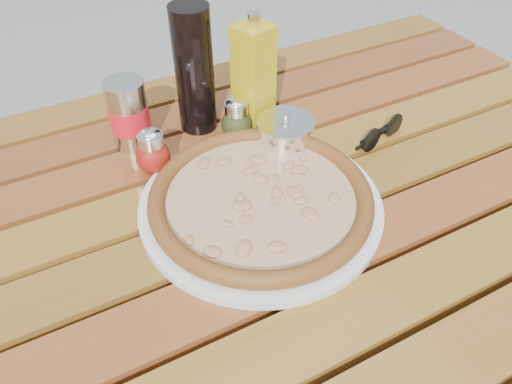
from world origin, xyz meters
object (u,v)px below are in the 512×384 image
table (262,249)px  parmesan_tin (285,135)px  plate (261,205)px  soda_can (129,115)px  oregano_shaker (237,120)px  pizza (261,198)px  sunglasses (381,133)px  dark_bottle (194,71)px  pepper_shaker (153,152)px  olive_oil_cruet (254,79)px

table → parmesan_tin: 0.19m
plate → soda_can: size_ratio=3.00×
table → oregano_shaker: (0.05, 0.19, 0.11)m
oregano_shaker → pizza: bearing=-105.2°
plate → sunglasses: bearing=11.3°
pizza → parmesan_tin: 0.15m
plate → dark_bottle: 0.26m
pizza → oregano_shaker: 0.18m
pepper_shaker → soda_can: soda_can is taller
soda_can → dark_bottle: bearing=-0.5°
soda_can → parmesan_tin: size_ratio=0.94×
oregano_shaker → sunglasses: (0.22, -0.12, -0.02)m
plate → pepper_shaker: 0.19m
plate → oregano_shaker: (0.05, 0.17, 0.03)m
table → dark_bottle: size_ratio=6.36×
parmesan_tin → sunglasses: 0.17m
olive_oil_cruet → sunglasses: size_ratio=1.92×
pepper_shaker → olive_oil_cruet: olive_oil_cruet is taller
table → olive_oil_cruet: 0.29m
dark_bottle → parmesan_tin: size_ratio=1.73×
plate → dark_bottle: size_ratio=1.64×
oregano_shaker → dark_bottle: size_ratio=0.37×
plate → dark_bottle: dark_bottle is taller
dark_bottle → olive_oil_cruet: (0.09, -0.05, -0.01)m
plate → pizza: size_ratio=0.93×
pizza → sunglasses: size_ratio=3.52×
plate → parmesan_tin: bearing=46.1°
pepper_shaker → dark_bottle: 0.16m
pepper_shaker → parmesan_tin: 0.22m
sunglasses → olive_oil_cruet: bearing=126.5°
oregano_shaker → olive_oil_cruet: size_ratio=0.39×
plate → pepper_shaker: pepper_shaker is taller
pepper_shaker → soda_can: (-0.01, 0.09, 0.02)m
table → plate: bearing=72.3°
oregano_shaker → parmesan_tin: size_ratio=0.64×
pizza → sunglasses: (0.27, 0.05, -0.01)m
pepper_shaker → dark_bottle: (0.11, 0.09, 0.07)m
plate → pepper_shaker: size_ratio=4.39×
plate → sunglasses: sunglasses is taller
table → soda_can: bearing=113.5°
soda_can → plate: bearing=-64.6°
table → soda_can: size_ratio=11.67×
soda_can → sunglasses: 0.43m
oregano_shaker → dark_bottle: (-0.04, 0.07, 0.07)m
plate → soda_can: (-0.12, 0.25, 0.05)m
dark_bottle → soda_can: (-0.12, 0.00, -0.05)m
pizza → soda_can: soda_can is taller
pizza → table: bearing=-107.7°
pepper_shaker → oregano_shaker: 0.16m
parmesan_tin → table: bearing=-131.8°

